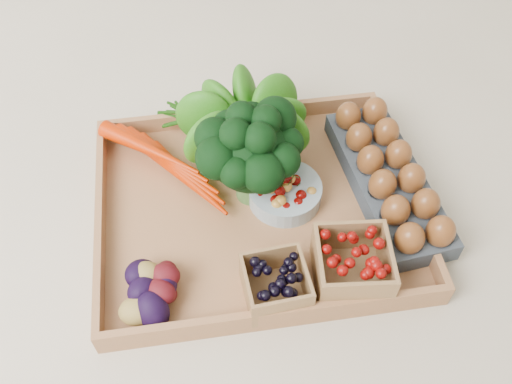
{
  "coord_description": "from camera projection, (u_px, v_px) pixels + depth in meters",
  "views": [
    {
      "loc": [
        -0.09,
        -0.59,
        0.83
      ],
      "look_at": [
        0.0,
        0.0,
        0.06
      ],
      "focal_mm": 40.0,
      "sensor_mm": 36.0,
      "label": 1
    }
  ],
  "objects": [
    {
      "name": "carrots",
      "position": [
        172.0,
        164.0,
        1.04
      ],
      "size": [
        0.22,
        0.16,
        0.05
      ],
      "primitive_type": null,
      "color": "#BF2500",
      "rests_on": "tray"
    },
    {
      "name": "broccoli",
      "position": [
        251.0,
        168.0,
        0.97
      ],
      "size": [
        0.18,
        0.18,
        0.14
      ],
      "primitive_type": null,
      "color": "black",
      "rests_on": "tray"
    },
    {
      "name": "cherry_bowl",
      "position": [
        285.0,
        193.0,
        1.01
      ],
      "size": [
        0.13,
        0.13,
        0.03
      ],
      "primitive_type": "cylinder",
      "color": "#8C9EA5",
      "rests_on": "tray"
    },
    {
      "name": "potatoes",
      "position": [
        153.0,
        282.0,
        0.88
      ],
      "size": [
        0.13,
        0.13,
        0.07
      ],
      "primitive_type": null,
      "color": "#3F0A0F",
      "rests_on": "tray"
    },
    {
      "name": "ground",
      "position": [
        256.0,
        213.0,
        1.02
      ],
      "size": [
        4.0,
        4.0,
        0.0
      ],
      "primitive_type": "plane",
      "color": "beige",
      "rests_on": "ground"
    },
    {
      "name": "punnet_raspberry",
      "position": [
        352.0,
        265.0,
        0.89
      ],
      "size": [
        0.13,
        0.13,
        0.08
      ],
      "primitive_type": "cube",
      "rotation": [
        0.0,
        0.0,
        -0.1
      ],
      "color": "#690604",
      "rests_on": "tray"
    },
    {
      "name": "punnet_blackberry",
      "position": [
        276.0,
        284.0,
        0.88
      ],
      "size": [
        0.1,
        0.1,
        0.07
      ],
      "primitive_type": "cube",
      "rotation": [
        0.0,
        0.0,
        0.07
      ],
      "color": "black",
      "rests_on": "tray"
    },
    {
      "name": "lettuce",
      "position": [
        245.0,
        120.0,
        1.03
      ],
      "size": [
        0.16,
        0.16,
        0.16
      ],
      "primitive_type": "sphere",
      "color": "#1C560D",
      "rests_on": "tray"
    },
    {
      "name": "tray",
      "position": [
        256.0,
        210.0,
        1.02
      ],
      "size": [
        0.55,
        0.45,
        0.01
      ],
      "primitive_type": "cube",
      "color": "#A87146",
      "rests_on": "ground"
    },
    {
      "name": "egg_carton",
      "position": [
        387.0,
        182.0,
        1.02
      ],
      "size": [
        0.15,
        0.35,
        0.04
      ],
      "primitive_type": "cube",
      "rotation": [
        0.0,
        0.0,
        0.1
      ],
      "color": "#3D434D",
      "rests_on": "tray"
    }
  ]
}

